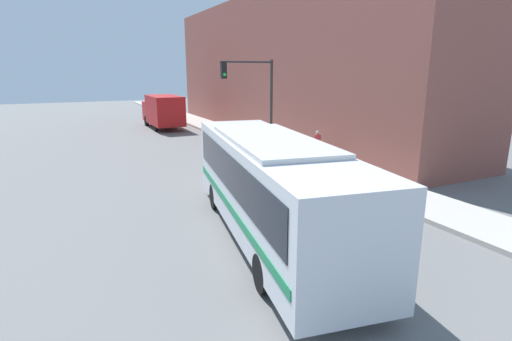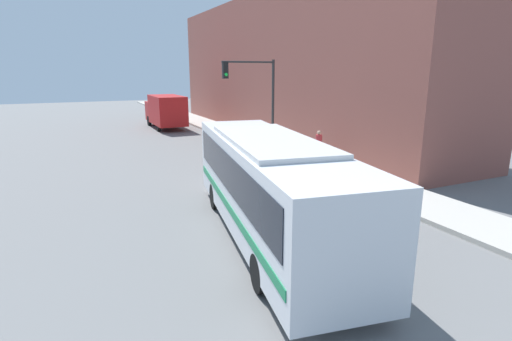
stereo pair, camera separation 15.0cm
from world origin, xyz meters
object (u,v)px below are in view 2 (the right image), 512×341
object	(u,v)px
city_bus	(269,182)
delivery_truck	(165,110)
fire_hydrant	(360,177)
traffic_light_pole	(256,90)
pedestrian_near_corner	(319,147)

from	to	relation	value
city_bus	delivery_truck	bearing A→B (deg)	93.63
fire_hydrant	traffic_light_pole	distance (m)	8.97
delivery_truck	traffic_light_pole	bearing A→B (deg)	-81.02
city_bus	traffic_light_pole	size ratio (longest dim) A/B	1.94
fire_hydrant	traffic_light_pole	xyz separation A→B (m)	(-0.96, 8.29, 3.30)
fire_hydrant	traffic_light_pole	world-z (taller)	traffic_light_pole
delivery_truck	pedestrian_near_corner	bearing A→B (deg)	-77.28
city_bus	fire_hydrant	bearing A→B (deg)	35.98
delivery_truck	fire_hydrant	distance (m)	22.35
traffic_light_pole	pedestrian_near_corner	xyz separation A→B (m)	(1.81, -3.88, -2.82)
fire_hydrant	pedestrian_near_corner	size ratio (longest dim) A/B	0.47
fire_hydrant	traffic_light_pole	size ratio (longest dim) A/B	0.15
traffic_light_pole	pedestrian_near_corner	distance (m)	5.12
city_bus	delivery_truck	distance (m)	25.13
city_bus	traffic_light_pole	bearing A→B (deg)	76.14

